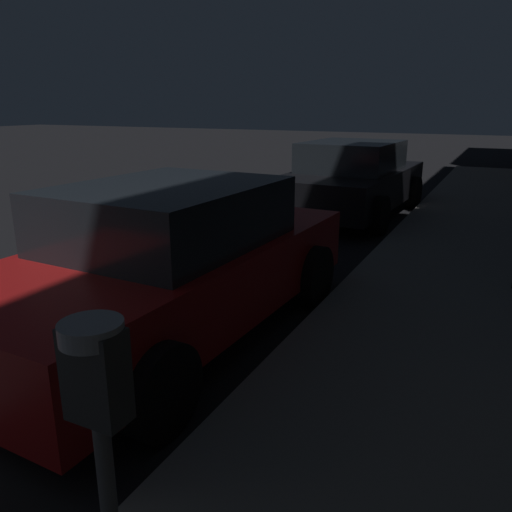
% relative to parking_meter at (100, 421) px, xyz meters
% --- Properties ---
extents(parking_meter, '(0.19, 0.19, 1.36)m').
position_rel_parking_meter_xyz_m(parking_meter, '(0.00, 0.00, 0.00)').
color(parking_meter, '#59595B').
rests_on(parking_meter, sidewalk).
extents(car_red, '(2.17, 4.28, 1.43)m').
position_rel_parking_meter_xyz_m(car_red, '(-1.69, 2.69, -0.48)').
color(car_red, maroon).
rests_on(car_red, ground).
extents(car_black, '(2.20, 4.29, 1.43)m').
position_rel_parking_meter_xyz_m(car_black, '(-1.69, 8.71, -0.48)').
color(car_black, black).
rests_on(car_black, ground).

